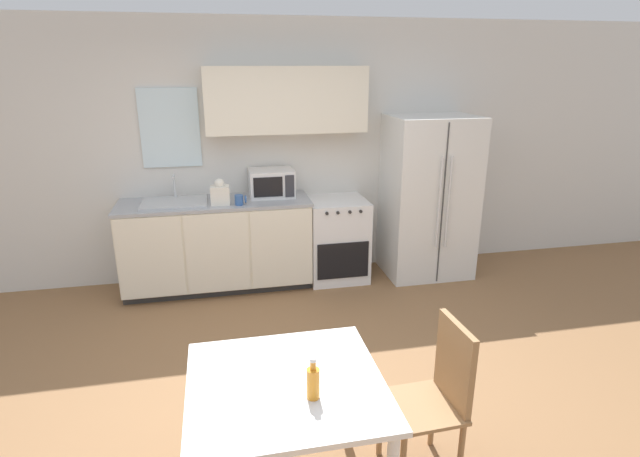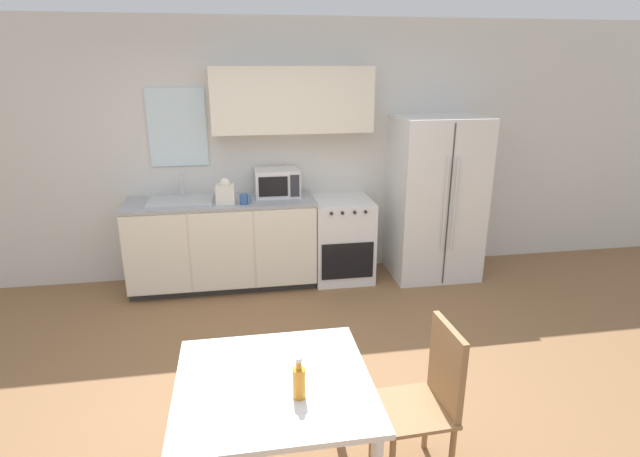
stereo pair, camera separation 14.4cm
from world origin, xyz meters
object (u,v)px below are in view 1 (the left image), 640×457
Objects in this scene: coffee_mug at (240,200)px; microwave at (272,183)px; dining_table at (286,401)px; dining_chair_side at (438,389)px; refrigerator at (428,197)px; oven_range at (336,239)px; drink_bottle at (313,382)px.

microwave is at bearing 39.58° from coffee_mug.
dining_table is 1.04× the size of dining_chair_side.
dining_table is at bearing -124.97° from refrigerator.
dining_table is at bearing -95.38° from microwave.
refrigerator is at bearing 4.04° from coffee_mug.
microwave is 0.46m from coffee_mug.
dining_chair_side reaches higher than oven_range.
microwave is at bearing 84.62° from dining_table.
coffee_mug is 2.69m from dining_table.
oven_range is 0.95× the size of dining_chair_side.
coffee_mug is 2.79m from dining_chair_side.
coffee_mug is at bearing 93.59° from drink_bottle.
microwave is 0.49× the size of dining_chair_side.
refrigerator is 1.80× the size of dining_table.
dining_chair_side is (0.86, 0.07, -0.11)m from dining_table.
oven_range is at bearing 74.34° from drink_bottle.
drink_bottle is (-1.86, -2.95, -0.02)m from refrigerator.
oven_range is at bearing -7.62° from microwave.
refrigerator is 1.87× the size of dining_chair_side.
coffee_mug is at bearing -140.42° from microwave.
coffee_mug is at bearing 17.52° from dining_chair_side.
dining_chair_side is at bearing 16.13° from drink_bottle.
microwave reaches higher than dining_chair_side.
refrigerator reaches higher than drink_bottle.
oven_range is 0.51× the size of refrigerator.
oven_range is at bearing 10.82° from coffee_mug.
dining_table is (-0.95, -2.86, 0.21)m from oven_range.
drink_bottle is (0.11, -0.14, 0.20)m from dining_table.
coffee_mug is at bearing -169.18° from oven_range.
microwave is at bearing 86.88° from drink_bottle.
refrigerator is at bearing -2.89° from oven_range.
oven_range is 1.94× the size of microwave.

